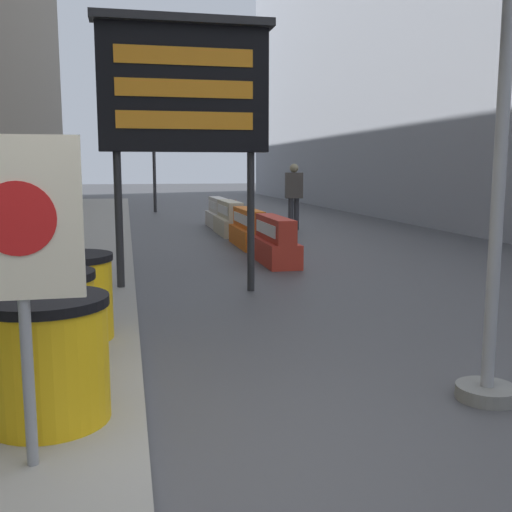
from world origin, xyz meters
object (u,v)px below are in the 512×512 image
at_px(jersey_barrier_white, 218,214).
at_px(barrel_drum_foreground, 48,359).
at_px(traffic_cone_mid, 236,211).
at_px(traffic_light_near_curb, 154,140).
at_px(jersey_barrier_cream, 230,220).
at_px(jersey_barrier_red_striped, 275,243).
at_px(pedestrian_worker, 294,191).
at_px(jersey_barrier_orange_near, 248,230).
at_px(barrel_drum_back, 72,297).
at_px(message_board, 184,90).
at_px(warning_sign, 20,242).
at_px(traffic_cone_near, 219,217).
at_px(barrel_drum_middle, 46,322).

bearing_deg(jersey_barrier_white, barrel_drum_foreground, -103.06).
distance_m(traffic_cone_mid, traffic_light_near_curb, 5.99).
bearing_deg(jersey_barrier_cream, jersey_barrier_red_striped, -90.00).
height_order(jersey_barrier_cream, pedestrian_worker, pedestrian_worker).
height_order(jersey_barrier_orange_near, traffic_cone_mid, jersey_barrier_orange_near).
distance_m(barrel_drum_back, message_board, 3.43).
bearing_deg(jersey_barrier_orange_near, pedestrian_worker, 58.67).
distance_m(barrel_drum_foreground, warning_sign, 0.98).
distance_m(jersey_barrier_red_striped, traffic_cone_near, 6.97).
height_order(barrel_drum_foreground, message_board, message_board).
xyz_separation_m(jersey_barrier_white, traffic_cone_near, (0.07, 0.34, -0.10)).
bearing_deg(message_board, barrel_drum_middle, -113.06).
bearing_deg(message_board, pedestrian_worker, 64.61).
relative_size(barrel_drum_foreground, traffic_cone_near, 1.41).
bearing_deg(jersey_barrier_cream, barrel_drum_back, -108.18).
xyz_separation_m(jersey_barrier_red_striped, pedestrian_worker, (1.87, 5.40, 0.69)).
distance_m(jersey_barrier_orange_near, jersey_barrier_white, 4.30).
relative_size(jersey_barrier_orange_near, traffic_light_near_curb, 0.53).
relative_size(message_board, jersey_barrier_red_striped, 2.02).
height_order(jersey_barrier_red_striped, traffic_light_near_curb, traffic_light_near_curb).
height_order(barrel_drum_foreground, warning_sign, warning_sign).
bearing_deg(jersey_barrier_red_striped, jersey_barrier_orange_near, 90.00).
xyz_separation_m(jersey_barrier_orange_near, pedestrian_worker, (1.87, 3.07, 0.70)).
relative_size(jersey_barrier_white, pedestrian_worker, 0.98).
distance_m(jersey_barrier_white, traffic_cone_near, 0.36).
relative_size(jersey_barrier_red_striped, jersey_barrier_cream, 0.94).
xyz_separation_m(warning_sign, traffic_light_near_curb, (1.59, 19.86, 1.40)).
height_order(barrel_drum_foreground, barrel_drum_back, same).
xyz_separation_m(message_board, jersey_barrier_cream, (1.77, 6.93, -2.29)).
xyz_separation_m(warning_sign, message_board, (1.29, 4.76, 1.35)).
xyz_separation_m(warning_sign, jersey_barrier_white, (3.06, 13.66, -0.94)).
relative_size(jersey_barrier_cream, traffic_cone_near, 3.38).
distance_m(warning_sign, jersey_barrier_cream, 12.12).
bearing_deg(traffic_light_near_curb, pedestrian_worker, -65.79).
distance_m(barrel_drum_foreground, pedestrian_worker, 12.83).
height_order(warning_sign, jersey_barrier_cream, warning_sign).
relative_size(jersey_barrier_orange_near, jersey_barrier_white, 1.13).
xyz_separation_m(barrel_drum_back, traffic_cone_near, (3.12, 11.58, -0.25)).
bearing_deg(traffic_cone_mid, pedestrian_worker, -64.03).
bearing_deg(pedestrian_worker, message_board, 74.49).
height_order(message_board, jersey_barrier_orange_near, message_board).
xyz_separation_m(barrel_drum_middle, jersey_barrier_orange_near, (3.16, 7.86, -0.16)).
relative_size(traffic_cone_mid, traffic_light_near_curb, 0.19).
height_order(warning_sign, message_board, message_board).
height_order(jersey_barrier_orange_near, pedestrian_worker, pedestrian_worker).
height_order(message_board, jersey_barrier_white, message_board).
height_order(jersey_barrier_white, traffic_cone_near, jersey_barrier_white).
relative_size(barrel_drum_middle, traffic_cone_near, 1.41).
xyz_separation_m(jersey_barrier_cream, traffic_cone_near, (0.07, 2.30, -0.10)).
height_order(barrel_drum_back, message_board, message_board).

